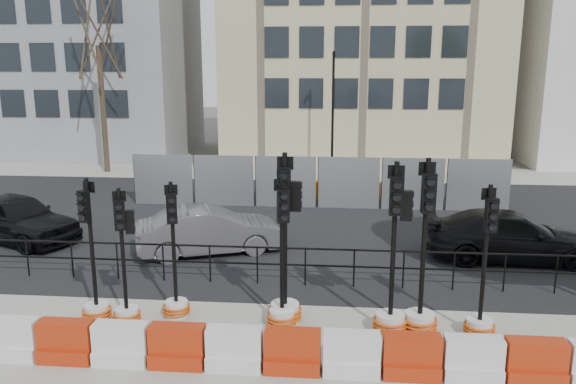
# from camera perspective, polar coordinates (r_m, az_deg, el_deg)

# --- Properties ---
(ground) EXTENTS (120.00, 120.00, 0.00)m
(ground) POSITION_cam_1_polar(r_m,az_deg,el_deg) (13.10, 1.45, -11.52)
(ground) COLOR #51514C
(ground) RESTS_ON ground
(sidewalk_near) EXTENTS (40.00, 6.00, 0.02)m
(sidewalk_near) POSITION_cam_1_polar(r_m,az_deg,el_deg) (10.44, 0.36, -18.25)
(sidewalk_near) COLOR gray
(sidewalk_near) RESTS_ON ground
(road) EXTENTS (40.00, 14.00, 0.03)m
(road) POSITION_cam_1_polar(r_m,az_deg,el_deg) (19.68, 2.72, -3.05)
(road) COLOR black
(road) RESTS_ON ground
(sidewalk_far) EXTENTS (40.00, 4.00, 0.02)m
(sidewalk_far) POSITION_cam_1_polar(r_m,az_deg,el_deg) (28.44, 3.47, 1.90)
(sidewalk_far) COLOR gray
(sidewalk_far) RESTS_ON ground
(building_grey) EXTENTS (11.00, 9.06, 14.00)m
(building_grey) POSITION_cam_1_polar(r_m,az_deg,el_deg) (36.99, -19.10, 14.65)
(building_grey) COLOR gray
(building_grey) RESTS_ON ground
(building_cream) EXTENTS (15.00, 10.06, 18.00)m
(building_cream) POSITION_cam_1_polar(r_m,az_deg,el_deg) (34.11, 7.53, 18.81)
(building_cream) COLOR tan
(building_cream) RESTS_ON ground
(kerb_railing) EXTENTS (18.00, 0.04, 1.00)m
(kerb_railing) POSITION_cam_1_polar(r_m,az_deg,el_deg) (13.95, 1.77, -6.91)
(kerb_railing) COLOR black
(kerb_railing) RESTS_ON ground
(heras_fencing) EXTENTS (14.33, 1.72, 2.00)m
(heras_fencing) POSITION_cam_1_polar(r_m,az_deg,el_deg) (22.16, 1.77, 0.63)
(heras_fencing) COLOR #95989E
(heras_fencing) RESTS_ON ground
(lamp_post_far) EXTENTS (0.12, 0.56, 6.00)m
(lamp_post_far) POSITION_cam_1_polar(r_m,az_deg,el_deg) (26.98, 4.57, 8.18)
(lamp_post_far) COLOR black
(lamp_post_far) RESTS_ON ground
(tree_bare_far) EXTENTS (2.00, 2.00, 9.00)m
(tree_bare_far) POSITION_cam_1_polar(r_m,az_deg,el_deg) (29.83, -18.76, 14.60)
(tree_bare_far) COLOR #473828
(tree_bare_far) RESTS_ON ground
(barrier_row) EXTENTS (13.60, 0.50, 0.80)m
(barrier_row) POSITION_cam_1_polar(r_m,az_deg,el_deg) (10.44, 0.46, -16.02)
(barrier_row) COLOR #AA2E0D
(barrier_row) RESTS_ON ground
(traffic_signal_a) EXTENTS (0.62, 0.62, 3.14)m
(traffic_signal_a) POSITION_cam_1_polar(r_m,az_deg,el_deg) (12.82, -19.02, -9.66)
(traffic_signal_a) COLOR silver
(traffic_signal_a) RESTS_ON ground
(traffic_signal_b) EXTENTS (0.58, 0.58, 2.97)m
(traffic_signal_b) POSITION_cam_1_polar(r_m,az_deg,el_deg) (12.46, -16.14, -9.82)
(traffic_signal_b) COLOR silver
(traffic_signal_b) RESTS_ON ground
(traffic_signal_c) EXTENTS (0.60, 0.60, 3.02)m
(traffic_signal_c) POSITION_cam_1_polar(r_m,az_deg,el_deg) (12.58, -11.35, -9.74)
(traffic_signal_c) COLOR silver
(traffic_signal_c) RESTS_ON ground
(traffic_signal_d) EXTENTS (0.73, 0.73, 3.68)m
(traffic_signal_d) POSITION_cam_1_polar(r_m,az_deg,el_deg) (11.97, -0.26, -9.37)
(traffic_signal_d) COLOR silver
(traffic_signal_d) RESTS_ON ground
(traffic_signal_e) EXTENTS (0.64, 0.64, 3.26)m
(traffic_signal_e) POSITION_cam_1_polar(r_m,az_deg,el_deg) (11.86, -0.60, -10.66)
(traffic_signal_e) COLOR silver
(traffic_signal_e) RESTS_ON ground
(traffic_signal_f) EXTENTS (0.71, 0.71, 3.59)m
(traffic_signal_f) POSITION_cam_1_polar(r_m,az_deg,el_deg) (11.70, 10.51, -10.25)
(traffic_signal_f) COLOR silver
(traffic_signal_f) RESTS_ON ground
(traffic_signal_g) EXTENTS (0.72, 0.72, 3.65)m
(traffic_signal_g) POSITION_cam_1_polar(r_m,az_deg,el_deg) (11.89, 13.36, -10.54)
(traffic_signal_g) COLOR silver
(traffic_signal_g) RESTS_ON ground
(traffic_signal_h) EXTENTS (0.62, 0.62, 3.16)m
(traffic_signal_h) POSITION_cam_1_polar(r_m,az_deg,el_deg) (12.10, 19.03, -11.00)
(traffic_signal_h) COLOR silver
(traffic_signal_h) RESTS_ON ground
(car_a) EXTENTS (4.96, 5.71, 1.51)m
(car_a) POSITION_cam_1_polar(r_m,az_deg,el_deg) (19.37, -25.99, -2.36)
(car_a) COLOR black
(car_a) RESTS_ON ground
(car_b) EXTENTS (4.26, 5.16, 1.38)m
(car_b) POSITION_cam_1_polar(r_m,az_deg,el_deg) (16.47, -7.96, -3.90)
(car_b) COLOR #525157
(car_b) RESTS_ON ground
(car_c) EXTENTS (2.08, 4.81, 1.38)m
(car_c) POSITION_cam_1_polar(r_m,az_deg,el_deg) (16.97, 21.66, -4.21)
(car_c) COLOR black
(car_c) RESTS_ON ground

